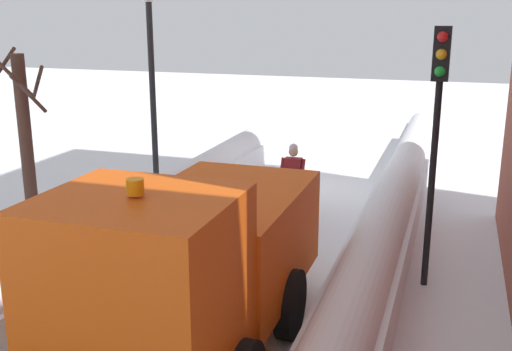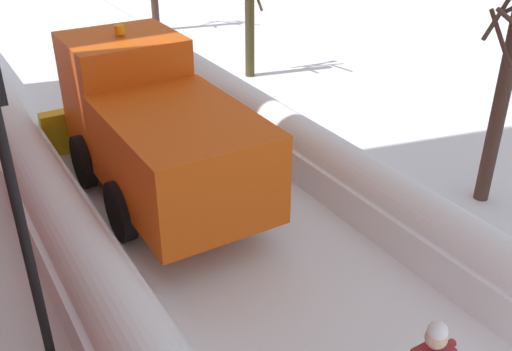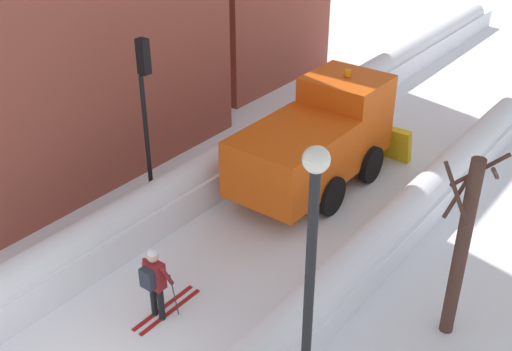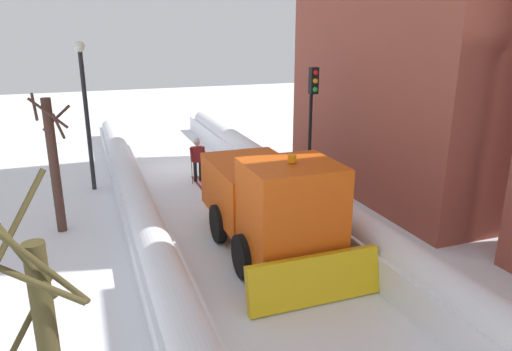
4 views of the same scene
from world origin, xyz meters
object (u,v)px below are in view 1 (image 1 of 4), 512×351
(bare_tree_near, at_px, (26,143))
(skier, at_px, (293,175))
(street_lamp, at_px, (152,68))
(traffic_light_pole, at_px, (437,111))
(plow_truck, at_px, (190,267))

(bare_tree_near, bearing_deg, skier, -146.20)
(street_lamp, distance_m, bare_tree_near, 4.18)
(skier, relative_size, traffic_light_pole, 0.39)
(plow_truck, distance_m, street_lamp, 8.74)
(street_lamp, height_order, bare_tree_near, street_lamp)
(plow_truck, relative_size, street_lamp, 1.08)
(plow_truck, height_order, street_lamp, street_lamp)
(street_lamp, bearing_deg, traffic_light_pole, 153.49)
(bare_tree_near, bearing_deg, street_lamp, -105.69)
(plow_truck, xyz_separation_m, traffic_light_pole, (-3.02, -3.62, 1.79))
(plow_truck, bearing_deg, skier, -86.99)
(plow_truck, relative_size, bare_tree_near, 1.43)
(skier, height_order, street_lamp, street_lamp)
(skier, height_order, traffic_light_pole, traffic_light_pole)
(street_lamp, bearing_deg, bare_tree_near, 74.31)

